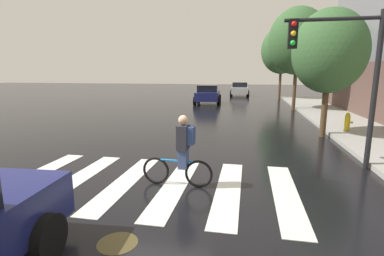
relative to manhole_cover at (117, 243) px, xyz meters
name	(u,v)px	position (x,y,z in m)	size (l,w,h in m)	color
ground_plane	(156,184)	(-0.17, 2.45, 0.00)	(120.00, 120.00, 0.00)	black
crosswalk_stripes	(150,184)	(-0.32, 2.45, 0.00)	(6.83, 3.72, 0.01)	silver
manhole_cover	(117,243)	(0.00, 0.00, 0.00)	(0.64, 0.64, 0.01)	#473D1E
sedan_mid	(208,94)	(-1.46, 20.98, 0.82)	(2.39, 4.71, 1.59)	navy
sedan_far	(240,89)	(0.96, 29.91, 0.79)	(2.21, 4.52, 1.54)	silver
cyclist	(182,151)	(0.48, 2.47, 0.84)	(1.71, 0.37, 1.69)	black
traffic_light_near	(343,64)	(4.38, 4.64, 2.86)	(2.47, 0.28, 4.20)	black
fire_hydrant	(347,122)	(6.21, 9.62, 0.53)	(0.33, 0.22, 0.78)	gold
street_tree_near	(329,52)	(5.04, 8.82, 3.44)	(2.87, 2.87, 5.11)	#4C3823
street_tree_mid	(298,41)	(5.12, 17.64, 4.72)	(3.93, 3.93, 6.99)	#4C3823
street_tree_far	(282,50)	(5.02, 26.58, 4.76)	(3.97, 3.97, 7.05)	#4C3823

